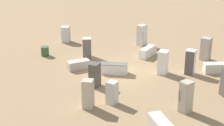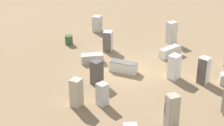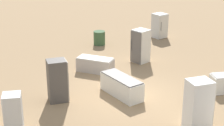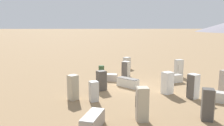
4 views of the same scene
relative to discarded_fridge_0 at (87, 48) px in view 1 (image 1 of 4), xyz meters
name	(u,v)px [view 1 (image 1 of 4)]	position (x,y,z in m)	size (l,w,h in m)	color
ground_plane	(115,73)	(-3.81, 0.20, -0.80)	(1000.00, 1000.00, 0.00)	#937551
discarded_fridge_0	(87,48)	(0.00, 0.00, 0.00)	(0.97, 0.95, 1.60)	beige
discarded_fridge_1	(114,69)	(-3.87, 0.38, -0.42)	(1.88, 1.85, 0.76)	silver
discarded_fridge_2	(148,52)	(-2.76, -3.99, -0.44)	(1.20, 2.00, 0.72)	silver
discarded_fridge_3	(186,97)	(-10.78, 0.64, 0.16)	(0.60, 0.66, 1.91)	#B2A88E
discarded_fridge_4	(142,35)	(-0.51, -5.42, 0.10)	(0.72, 0.82, 1.80)	silver
discarded_fridge_5	(112,92)	(-7.32, 3.30, -0.09)	(0.75, 0.71, 1.42)	silver
discarded_fridge_6	(190,62)	(-7.28, -3.84, 0.10)	(0.86, 0.86, 1.79)	white
discarded_fridge_7	(215,68)	(-8.25, -5.48, -0.45)	(1.53, 1.72, 0.70)	beige
discarded_fridge_8	(206,49)	(-6.16, -6.98, 0.09)	(0.92, 0.83, 1.77)	#A89E93
discarded_fridge_9	(161,126)	(-11.46, 3.33, -0.42)	(2.02, 1.32, 0.76)	#A89E93
discarded_fridge_10	(88,94)	(-6.91, 4.76, 0.10)	(0.86, 0.85, 1.79)	#B2A88E
discarded_fridge_11	(66,34)	(4.35, -0.73, -0.09)	(0.99, 1.00, 1.41)	silver
discarded_fridge_12	(163,62)	(-6.03, -2.38, 0.05)	(0.92, 0.98, 1.71)	white
discarded_fridge_13	(79,65)	(-1.59, 1.89, -0.47)	(1.01, 1.73, 0.65)	#A89E93
discarded_fridge_15	(95,75)	(-4.71, 2.67, 0.01)	(0.86, 0.91, 1.61)	#4C4742
rusty_barrel	(45,51)	(2.41, 2.47, -0.42)	(0.63, 0.63, 0.76)	#385633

